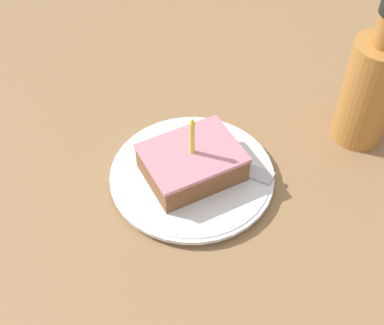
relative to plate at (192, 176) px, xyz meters
name	(u,v)px	position (x,y,z in m)	size (l,w,h in m)	color
ground_plane	(207,193)	(0.02, 0.01, -0.03)	(2.40, 2.40, 0.04)	olive
plate	(192,176)	(0.00, 0.00, 0.00)	(0.24, 0.24, 0.02)	silver
cake_slice	(192,162)	(0.00, 0.00, 0.03)	(0.10, 0.13, 0.11)	brown
fork	(228,163)	(0.01, 0.05, 0.01)	(0.14, 0.11, 0.00)	#B2B2B7
bottle	(370,88)	(0.04, 0.27, 0.08)	(0.08, 0.08, 0.23)	#B27233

